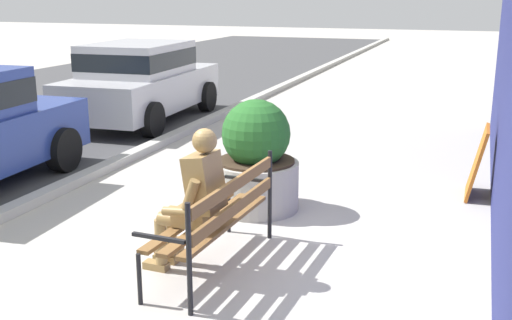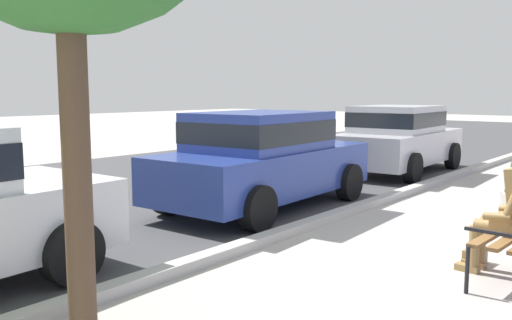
# 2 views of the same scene
# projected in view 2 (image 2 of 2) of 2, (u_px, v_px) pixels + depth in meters

# --- Properties ---
(street_surface) EXTENTS (60.00, 9.00, 0.01)m
(street_surface) POSITION_uv_depth(u_px,v_px,m) (106.00, 191.00, 10.30)
(street_surface) COLOR #424244
(street_surface) RESTS_ON ground
(curb_stone) EXTENTS (60.00, 0.20, 0.12)m
(curb_stone) POSITION_uv_depth(u_px,v_px,m) (306.00, 225.00, 7.39)
(curb_stone) COLOR #B2AFA8
(curb_stone) RESTS_ON ground
(bronze_statue_seated) EXTENTS (0.66, 0.76, 1.37)m
(bronze_statue_seated) POSITION_uv_depth(u_px,v_px,m) (508.00, 212.00, 5.44)
(bronze_statue_seated) COLOR olive
(bronze_statue_seated) RESTS_ON ground
(parked_car_blue) EXTENTS (4.18, 2.08, 1.56)m
(parked_car_blue) POSITION_uv_depth(u_px,v_px,m) (263.00, 157.00, 8.69)
(parked_car_blue) COLOR navy
(parked_car_blue) RESTS_ON ground
(parked_car_silver) EXTENTS (4.18, 2.08, 1.56)m
(parked_car_silver) POSITION_uv_depth(u_px,v_px,m) (398.00, 137.00, 12.55)
(parked_car_silver) COLOR #B7B7BC
(parked_car_silver) RESTS_ON ground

